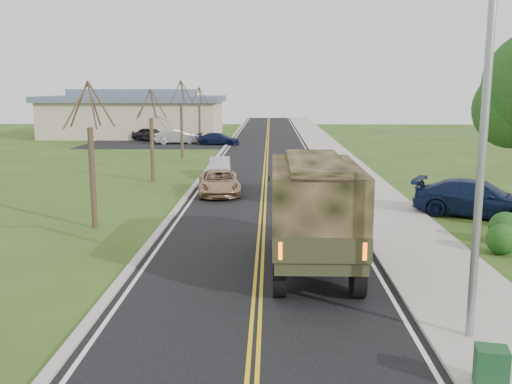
{
  "coord_description": "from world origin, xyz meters",
  "views": [
    {
      "loc": [
        0.35,
        -13.08,
        5.77
      ],
      "look_at": [
        -0.2,
        8.66,
        1.8
      ],
      "focal_mm": 40.0,
      "sensor_mm": 36.0,
      "label": 1
    }
  ],
  "objects_px": {
    "sedan_silver": "(220,167)",
    "pickup_navy": "(478,199)",
    "suv_champagne": "(219,183)",
    "military_truck": "(313,206)",
    "utility_box_near": "(491,367)"
  },
  "relations": [
    {
      "from": "military_truck",
      "to": "pickup_navy",
      "type": "relative_size",
      "value": 1.29
    },
    {
      "from": "utility_box_near",
      "to": "pickup_navy",
      "type": "bearing_deg",
      "value": 83.31
    },
    {
      "from": "suv_champagne",
      "to": "pickup_navy",
      "type": "height_order",
      "value": "pickup_navy"
    },
    {
      "from": "pickup_navy",
      "to": "utility_box_near",
      "type": "relative_size",
      "value": 7.12
    },
    {
      "from": "sedan_silver",
      "to": "pickup_navy",
      "type": "bearing_deg",
      "value": -47.73
    },
    {
      "from": "suv_champagne",
      "to": "military_truck",
      "type": "bearing_deg",
      "value": -78.99
    },
    {
      "from": "military_truck",
      "to": "sedan_silver",
      "type": "xyz_separation_m",
      "value": [
        -4.71,
        19.48,
        -1.47
      ]
    },
    {
      "from": "military_truck",
      "to": "utility_box_near",
      "type": "height_order",
      "value": "military_truck"
    },
    {
      "from": "utility_box_near",
      "to": "military_truck",
      "type": "bearing_deg",
      "value": 122.98
    },
    {
      "from": "sedan_silver",
      "to": "pickup_navy",
      "type": "relative_size",
      "value": 0.68
    },
    {
      "from": "suv_champagne",
      "to": "pickup_navy",
      "type": "bearing_deg",
      "value": -29.47
    },
    {
      "from": "suv_champagne",
      "to": "sedan_silver",
      "type": "xyz_separation_m",
      "value": [
        -0.53,
        6.43,
        -0.03
      ]
    },
    {
      "from": "sedan_silver",
      "to": "pickup_navy",
      "type": "xyz_separation_m",
      "value": [
        12.79,
        -11.56,
        0.19
      ]
    },
    {
      "from": "military_truck",
      "to": "sedan_silver",
      "type": "distance_m",
      "value": 20.1
    },
    {
      "from": "suv_champagne",
      "to": "pickup_navy",
      "type": "xyz_separation_m",
      "value": [
        12.27,
        -5.13,
        0.16
      ]
    }
  ]
}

